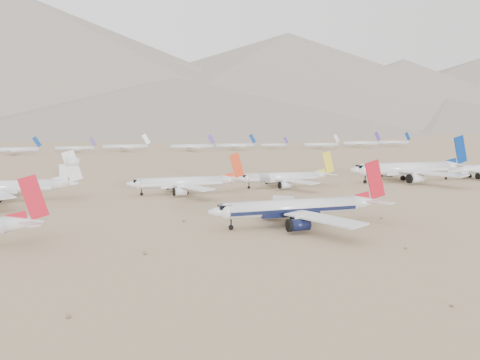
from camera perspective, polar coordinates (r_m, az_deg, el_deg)
The scene contains 11 objects.
ground at distance 126.90m, azimuth 8.08°, elevation -5.52°, with size 7000.00×7000.00×0.00m, color #987858.
main_airliner at distance 126.42m, azimuth 7.34°, elevation -3.37°, with size 48.77×47.64×17.21m.
row2_navy_widebody at distance 231.21m, azimuth 20.02°, elevation 1.31°, with size 60.23×58.89×21.43m.
row2_gold_tail at distance 199.55m, azimuth 5.63°, elevation 0.34°, with size 42.27×41.34×15.05m.
row2_orange_tail at distance 181.72m, azimuth -6.56°, elevation -0.29°, with size 43.53×42.58×15.53m.
row2_white_trijet at distance 182.17m, azimuth -26.86°, elevation -0.75°, with size 49.96×48.83×17.70m.
row2_blue_far at distance 257.48m, azimuth 26.79°, elevation 1.16°, with size 44.36×43.37×15.76m.
distant_storage_row at distance 454.60m, azimuth -6.48°, elevation 4.12°, with size 578.80×62.50×14.99m.
mountain_range at distance 1771.60m, azimuth -13.55°, elevation 12.17°, with size 7354.00×3024.00×470.00m.
foothills at distance 1344.04m, azimuth 8.36°, elevation 8.70°, with size 4637.50×1395.00×155.00m.
desert_scrub at distance 94.30m, azimuth -2.43°, elevation -9.72°, with size 206.06×121.67×0.63m.
Camera 1 is at (-53.43, -111.76, 27.55)m, focal length 35.00 mm.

